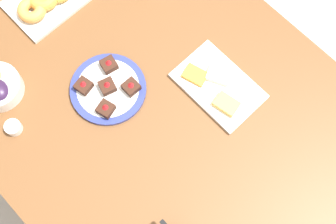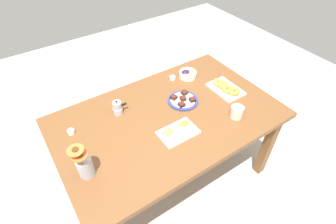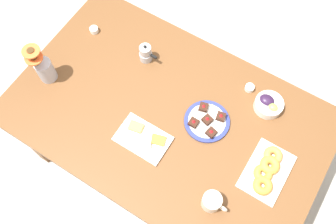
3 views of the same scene
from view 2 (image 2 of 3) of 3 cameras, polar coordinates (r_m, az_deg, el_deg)
The scene contains 11 objects.
ground_plane at distance 2.45m, azimuth 0.00°, elevation -13.49°, with size 6.00×6.00×0.00m, color #B7B2A8.
dining_table at distance 1.94m, azimuth 0.00°, elevation -2.71°, with size 1.60×1.00×0.74m.
coffee_mug at distance 1.91m, azimuth 14.78°, elevation 0.06°, with size 0.12×0.09×0.09m.
grape_bowl at distance 2.24m, azimuth 4.29°, elevation 8.26°, with size 0.15×0.15×0.07m.
cheese_platter at distance 1.76m, azimuth 2.19°, elevation -4.34°, with size 0.26×0.17×0.03m.
croissant_platter at distance 2.14m, azimuth 12.44°, elevation 5.21°, with size 0.19×0.28×0.05m.
jam_cup_honey at distance 2.22m, azimuth 0.98°, elevation 7.48°, with size 0.05×0.05×0.03m.
jam_cup_berry at distance 1.87m, azimuth -20.35°, elevation -4.04°, with size 0.05×0.05×0.03m.
dessert_plate at distance 2.00m, azimuth 3.27°, elevation 2.60°, with size 0.23×0.23×0.05m.
flower_vase at distance 1.56m, azimuth -17.74°, elevation -11.01°, with size 0.11×0.11×0.25m.
moka_pot at distance 1.90m, azimuth -10.92°, elevation 0.84°, with size 0.11×0.07×0.12m.
Camera 2 is at (-0.76, -1.12, 2.04)m, focal length 28.00 mm.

